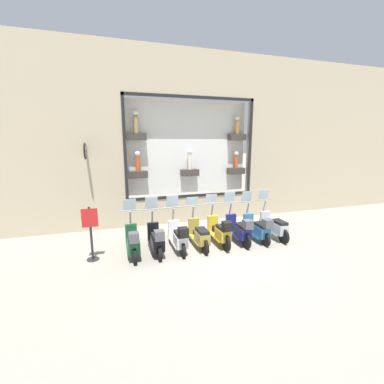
% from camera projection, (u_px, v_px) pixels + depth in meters
% --- Properties ---
extents(ground_plane, '(120.00, 120.00, 0.00)m').
position_uv_depth(ground_plane, '(223.00, 253.00, 8.16)').
color(ground_plane, gray).
extents(building_facade, '(1.22, 36.00, 7.09)m').
position_uv_depth(building_facade, '(190.00, 139.00, 10.83)').
color(building_facade, tan).
rests_on(building_facade, ground_plane).
extents(scooter_silver_0, '(1.80, 0.61, 1.65)m').
position_uv_depth(scooter_silver_0, '(275.00, 226.00, 9.32)').
color(scooter_silver_0, black).
rests_on(scooter_silver_0, ground_plane).
extents(scooter_teal_1, '(1.79, 0.60, 1.64)m').
position_uv_depth(scooter_teal_1, '(258.00, 228.00, 9.05)').
color(scooter_teal_1, black).
rests_on(scooter_teal_1, ground_plane).
extents(scooter_navy_2, '(1.81, 0.60, 1.64)m').
position_uv_depth(scooter_navy_2, '(240.00, 230.00, 8.84)').
color(scooter_navy_2, black).
rests_on(scooter_navy_2, ground_plane).
extents(scooter_yellow_3, '(1.81, 0.61, 1.61)m').
position_uv_depth(scooter_yellow_3, '(220.00, 232.00, 8.64)').
color(scooter_yellow_3, black).
rests_on(scooter_yellow_3, ground_plane).
extents(scooter_olive_4, '(1.80, 0.60, 1.55)m').
position_uv_depth(scooter_olive_4, '(199.00, 235.00, 8.49)').
color(scooter_olive_4, black).
rests_on(scooter_olive_4, ground_plane).
extents(scooter_white_5, '(1.79, 0.60, 1.66)m').
position_uv_depth(scooter_white_5, '(179.00, 237.00, 8.22)').
color(scooter_white_5, black).
rests_on(scooter_white_5, ground_plane).
extents(scooter_black_6, '(1.79, 0.61, 1.65)m').
position_uv_depth(scooter_black_6, '(156.00, 240.00, 8.01)').
color(scooter_black_6, black).
rests_on(scooter_black_6, ground_plane).
extents(scooter_green_7, '(1.79, 0.61, 1.63)m').
position_uv_depth(scooter_green_7, '(133.00, 242.00, 7.80)').
color(scooter_green_7, black).
rests_on(scooter_green_7, ground_plane).
extents(shop_sign_post, '(0.36, 0.45, 1.63)m').
position_uv_depth(shop_sign_post, '(91.00, 232.00, 7.50)').
color(shop_sign_post, '#232326').
rests_on(shop_sign_post, ground_plane).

